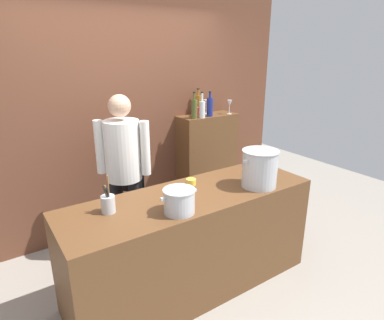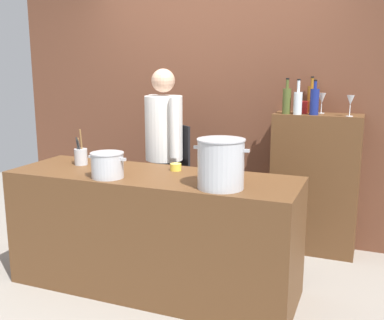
# 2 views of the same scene
# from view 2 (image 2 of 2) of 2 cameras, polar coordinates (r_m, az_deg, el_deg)

# --- Properties ---
(ground_plane) EXTENTS (8.00, 8.00, 0.00)m
(ground_plane) POSITION_cam_2_polar(r_m,az_deg,el_deg) (3.71, -4.77, -15.43)
(ground_plane) COLOR gray
(brick_back_panel) EXTENTS (4.40, 0.10, 3.00)m
(brick_back_panel) POSITION_cam_2_polar(r_m,az_deg,el_deg) (4.59, 2.80, 9.37)
(brick_back_panel) COLOR brown
(brick_back_panel) RESTS_ON ground_plane
(prep_counter) EXTENTS (2.18, 0.70, 0.90)m
(prep_counter) POSITION_cam_2_polar(r_m,az_deg,el_deg) (3.53, -4.89, -8.91)
(prep_counter) COLOR brown
(prep_counter) RESTS_ON ground_plane
(bar_cabinet) EXTENTS (0.76, 0.32, 1.27)m
(bar_cabinet) POSITION_cam_2_polar(r_m,az_deg,el_deg) (4.29, 15.01, -2.91)
(bar_cabinet) COLOR brown
(bar_cabinet) RESTS_ON ground_plane
(chef) EXTENTS (0.45, 0.43, 1.66)m
(chef) POSITION_cam_2_polar(r_m,az_deg,el_deg) (4.18, -3.45, 1.74)
(chef) COLOR black
(chef) RESTS_ON ground_plane
(stockpot_large) EXTENTS (0.38, 0.32, 0.33)m
(stockpot_large) POSITION_cam_2_polar(r_m,az_deg,el_deg) (2.98, 3.62, -0.46)
(stockpot_large) COLOR #B7BABF
(stockpot_large) RESTS_ON prep_counter
(stockpot_small) EXTENTS (0.30, 0.24, 0.18)m
(stockpot_small) POSITION_cam_2_polar(r_m,az_deg,el_deg) (3.32, -10.49, -0.62)
(stockpot_small) COLOR #B7BABF
(stockpot_small) RESTS_ON prep_counter
(utensil_crock) EXTENTS (0.10, 0.10, 0.29)m
(utensil_crock) POSITION_cam_2_polar(r_m,az_deg,el_deg) (3.79, -13.68, 0.47)
(utensil_crock) COLOR #B7BABF
(utensil_crock) RESTS_ON prep_counter
(butter_jar) EXTENTS (0.09, 0.09, 0.05)m
(butter_jar) POSITION_cam_2_polar(r_m,az_deg,el_deg) (3.50, -2.04, -0.88)
(butter_jar) COLOR yellow
(butter_jar) RESTS_ON prep_counter
(wine_bottle_amber) EXTENTS (0.07, 0.07, 0.32)m
(wine_bottle_amber) POSITION_cam_2_polar(r_m,az_deg,el_deg) (4.27, 14.64, 7.40)
(wine_bottle_amber) COLOR #8C5919
(wine_bottle_amber) RESTS_ON bar_cabinet
(wine_bottle_clear) EXTENTS (0.07, 0.07, 0.30)m
(wine_bottle_clear) POSITION_cam_2_polar(r_m,az_deg,el_deg) (4.08, 13.05, 7.04)
(wine_bottle_clear) COLOR silver
(wine_bottle_clear) RESTS_ON bar_cabinet
(wine_bottle_cobalt) EXTENTS (0.08, 0.08, 0.30)m
(wine_bottle_cobalt) POSITION_cam_2_polar(r_m,az_deg,el_deg) (4.09, 15.01, 7.10)
(wine_bottle_cobalt) COLOR navy
(wine_bottle_cobalt) RESTS_ON bar_cabinet
(wine_bottle_olive) EXTENTS (0.07, 0.07, 0.31)m
(wine_bottle_olive) POSITION_cam_2_polar(r_m,az_deg,el_deg) (4.11, 11.71, 7.29)
(wine_bottle_olive) COLOR #475123
(wine_bottle_olive) RESTS_ON bar_cabinet
(wine_glass_tall) EXTENTS (0.07, 0.07, 0.18)m
(wine_glass_tall) POSITION_cam_2_polar(r_m,az_deg,el_deg) (4.22, 15.86, 7.32)
(wine_glass_tall) COLOR silver
(wine_glass_tall) RESTS_ON bar_cabinet
(wine_glass_wide) EXTENTS (0.06, 0.06, 0.18)m
(wine_glass_wide) POSITION_cam_2_polar(r_m,az_deg,el_deg) (4.05, 19.13, 6.93)
(wine_glass_wide) COLOR silver
(wine_glass_wide) RESTS_ON bar_cabinet
(spice_tin_red) EXTENTS (0.09, 0.09, 0.11)m
(spice_tin_red) POSITION_cam_2_polar(r_m,az_deg,el_deg) (4.19, 13.58, 6.41)
(spice_tin_red) COLOR red
(spice_tin_red) RESTS_ON bar_cabinet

